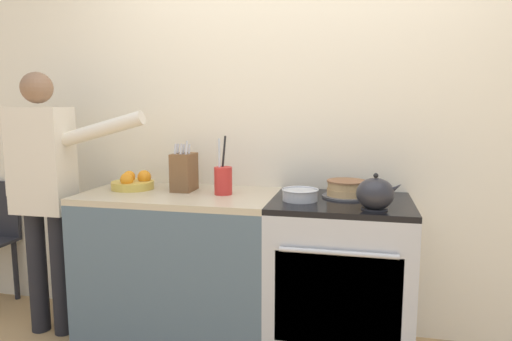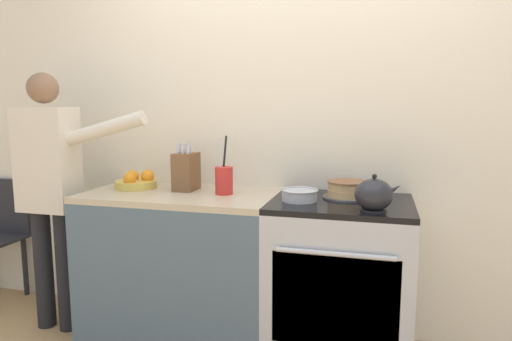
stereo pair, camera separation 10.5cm
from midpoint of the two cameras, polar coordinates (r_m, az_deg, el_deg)
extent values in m
cube|color=silver|center=(2.77, 4.26, 6.40)|extent=(8.00, 0.04, 2.60)
cube|color=#4C6070|center=(2.80, -10.49, -12.05)|extent=(1.11, 0.61, 0.85)
cube|color=#BCAD8E|center=(2.68, -10.73, -3.15)|extent=(1.11, 0.61, 0.03)
cube|color=#B7BABF|center=(2.60, 9.20, -13.60)|extent=(0.74, 0.61, 0.85)
cube|color=black|center=(2.31, 8.73, -15.83)|extent=(0.61, 0.01, 0.47)
cylinder|color=#B7BABF|center=(2.20, 8.82, -10.15)|extent=(0.56, 0.02, 0.02)
cube|color=black|center=(2.47, 9.43, -4.03)|extent=(0.74, 0.61, 0.03)
cylinder|color=#4C4C51|center=(2.55, 10.05, -3.21)|extent=(0.26, 0.26, 0.01)
cylinder|color=tan|center=(2.54, 10.06, -2.67)|extent=(0.21, 0.21, 0.04)
cylinder|color=tan|center=(2.54, 10.09, -1.83)|extent=(0.20, 0.20, 0.04)
cylinder|color=brown|center=(2.53, 10.10, -1.32)|extent=(0.22, 0.22, 0.01)
cylinder|color=#232328|center=(2.28, 13.33, -4.65)|extent=(0.13, 0.13, 0.01)
ellipsoid|color=#232328|center=(2.27, 13.39, -2.85)|extent=(0.18, 0.18, 0.15)
cone|color=#232328|center=(2.26, 15.60, -2.23)|extent=(0.09, 0.04, 0.08)
sphere|color=black|center=(2.25, 13.47, -0.62)|extent=(0.02, 0.02, 0.02)
cylinder|color=#B7BABF|center=(2.43, 4.30, -3.12)|extent=(0.19, 0.19, 0.06)
torus|color=#B7BABF|center=(2.42, 4.30, -2.41)|extent=(0.20, 0.20, 0.01)
cube|color=brown|center=(2.73, -10.07, -0.20)|extent=(0.12, 0.17, 0.22)
cylinder|color=#B2B2B7|center=(2.69, -11.16, 2.65)|extent=(0.01, 0.03, 0.06)
cylinder|color=#B2B2B7|center=(2.68, -10.47, 2.65)|extent=(0.01, 0.03, 0.06)
cylinder|color=#B2B2B7|center=(2.66, -9.80, 2.81)|extent=(0.01, 0.04, 0.08)
cylinder|color=#B2B2B7|center=(2.73, -10.83, 2.70)|extent=(0.01, 0.03, 0.06)
cylinder|color=#B2B2B7|center=(2.71, -10.14, 2.66)|extent=(0.01, 0.03, 0.06)
cylinder|color=#B2B2B7|center=(2.70, -9.45, 2.67)|extent=(0.01, 0.03, 0.06)
cylinder|color=red|center=(2.59, -5.28, -1.29)|extent=(0.10, 0.10, 0.16)
cylinder|color=#B7BABF|center=(2.58, -5.76, 1.08)|extent=(0.03, 0.06, 0.26)
cylinder|color=black|center=(2.59, -5.27, 1.29)|extent=(0.04, 0.02, 0.28)
cylinder|color=gold|center=(2.87, -16.18, -1.77)|extent=(0.25, 0.25, 0.05)
sphere|color=orange|center=(2.87, -14.82, -0.78)|extent=(0.08, 0.08, 0.08)
sphere|color=orange|center=(2.81, -16.89, -1.07)|extent=(0.08, 0.08, 0.08)
sphere|color=orange|center=(2.92, -16.57, -0.75)|extent=(0.07, 0.07, 0.07)
cylinder|color=black|center=(3.17, -26.50, -11.26)|extent=(0.11, 0.11, 0.75)
cylinder|color=black|center=(3.08, -24.14, -11.71)|extent=(0.11, 0.11, 0.75)
cube|color=beige|center=(2.97, -26.14, 1.12)|extent=(0.34, 0.20, 0.62)
cylinder|color=beige|center=(3.10, -29.22, 2.04)|extent=(0.08, 0.08, 0.53)
cylinder|color=beige|center=(2.73, -19.88, 4.84)|extent=(0.53, 0.08, 0.21)
sphere|color=#846047|center=(2.96, -26.66, 9.23)|extent=(0.18, 0.18, 0.18)
cylinder|color=#232328|center=(3.78, -28.56, -10.85)|extent=(0.04, 0.04, 0.43)
camera|label=1|loc=(0.05, -91.21, -0.17)|focal=32.00mm
camera|label=2|loc=(0.05, 88.79, 0.17)|focal=32.00mm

